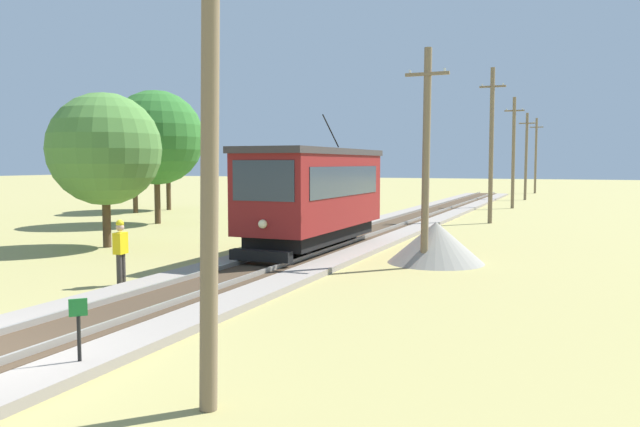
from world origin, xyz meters
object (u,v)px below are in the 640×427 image
Objects in this scene: utility_pole_mid at (491,144)px; utility_pole_horizon at (536,155)px; utility_pole_distant at (526,155)px; tree_right_near at (168,139)px; red_tram at (314,194)px; utility_pole_near_tram at (426,155)px; tree_left_near at (105,149)px; tree_horizon at (134,160)px; utility_pole_far at (513,152)px; trackside_signal_marker at (79,331)px; track_worker at (121,249)px; tree_right_far at (156,138)px; utility_pole_foreground at (210,147)px; gravel_pile at (436,242)px.

utility_pole_mid is 1.03× the size of utility_pole_horizon.
tree_right_near is at bearing -134.96° from utility_pole_distant.
utility_pole_near_tram is at bearing -16.15° from red_tram.
tree_left_near is at bearing -103.40° from utility_pole_horizon.
tree_right_near is (-9.73, 17.42, 1.14)m from tree_left_near.
utility_pole_near_tram is at bearing -31.77° from tree_horizon.
utility_pole_far is 6.82× the size of trackside_signal_marker.
trackside_signal_marker is 7.27m from track_worker.
utility_pole_distant reaches higher than track_worker.
tree_right_far is at bearing 153.05° from utility_pole_near_tram.
utility_pole_mid reaches higher than tree_right_near.
tree_right_far is (-16.76, -31.03, 0.68)m from utility_pole_distant.
track_worker is 0.24× the size of tree_right_near.
utility_pole_horizon is at bearing 87.61° from trackside_signal_marker.
trackside_signal_marker is 15.83m from tree_left_near.
utility_pole_mid is 1.17× the size of tree_right_far.
tree_horizon is at bearing 130.46° from utility_pole_foreground.
tree_left_near reaches higher than trackside_signal_marker.
utility_pole_foreground is at bearing -49.20° from track_worker.
tree_right_near is (-15.45, 23.41, 4.00)m from track_worker.
tree_right_far is at bearing 124.19° from trackside_signal_marker.
track_worker reaches higher than trackside_signal_marker.
utility_pole_horizon is 1.12× the size of tree_right_near.
utility_pole_near_tram reaches higher than utility_pole_foreground.
gravel_pile is 1.79× the size of track_worker.
red_tram is 2.67× the size of gravel_pile.
utility_pole_foreground reaches higher than gravel_pile.
gravel_pile is (0.17, 13.43, -2.83)m from utility_pole_foreground.
track_worker reaches higher than gravel_pile.
tree_left_near is at bearing -114.12° from utility_pole_far.
utility_pole_distant is (0.00, 52.12, 0.48)m from utility_pole_foreground.
utility_pole_horizon is 6.93× the size of trackside_signal_marker.
tree_right_far is at bearing -130.85° from utility_pole_far.
red_tram is 38.58m from utility_pole_distant.
utility_pole_mid is at bearing -90.00° from utility_pole_horizon.
tree_left_near is at bearing -54.70° from tree_horizon.
red_tram is 1.23× the size of utility_pole_near_tram.
gravel_pile is at bearing 77.55° from trackside_signal_marker.
utility_pole_foreground is at bearing -90.00° from utility_pole_near_tram.
utility_pole_horizon is at bearing 90.00° from utility_pole_near_tram.
tree_horizon reaches higher than track_worker.
utility_pole_foreground is at bearing -90.00° from utility_pole_far.
trackside_signal_marker is (1.67, -13.44, -1.53)m from red_tram.
trackside_signal_marker is at bearing -82.93° from red_tram.
red_tram is 4.80m from gravel_pile.
gravel_pile is at bearing 89.28° from utility_pole_foreground.
tree_right_near is at bearing -154.37° from utility_pole_far.
trackside_signal_marker is at bearing -93.86° from utility_pole_far.
red_tram is 4.79× the size of track_worker.
utility_pole_near_tram is at bearing -90.00° from utility_pole_mid.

